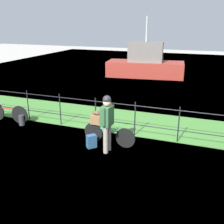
{
  "coord_description": "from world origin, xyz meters",
  "views": [
    {
      "loc": [
        2.8,
        -5.91,
        3.6
      ],
      "look_at": [
        0.06,
        1.39,
        0.9
      ],
      "focal_mm": 42.37,
      "sensor_mm": 36.0,
      "label": 1
    }
  ],
  "objects_px": {
    "bicycle_main": "(108,134)",
    "bicycle_parked": "(8,113)",
    "terrier_dog": "(97,113)",
    "moored_boat_mid": "(145,64)",
    "cyclist_person": "(107,119)",
    "backpack_on_paving": "(91,141)",
    "mooring_bollard": "(22,120)",
    "wooden_crate": "(97,119)"
  },
  "relations": [
    {
      "from": "bicycle_main",
      "to": "bicycle_parked",
      "type": "distance_m",
      "value": 4.23
    },
    {
      "from": "cyclist_person",
      "to": "moored_boat_mid",
      "type": "relative_size",
      "value": 0.32
    },
    {
      "from": "cyclist_person",
      "to": "backpack_on_paving",
      "type": "height_order",
      "value": "cyclist_person"
    },
    {
      "from": "terrier_dog",
      "to": "wooden_crate",
      "type": "bearing_deg",
      "value": 176.27
    },
    {
      "from": "cyclist_person",
      "to": "mooring_bollard",
      "type": "height_order",
      "value": "cyclist_person"
    },
    {
      "from": "bicycle_main",
      "to": "terrier_dog",
      "type": "bearing_deg",
      "value": 176.27
    },
    {
      "from": "backpack_on_paving",
      "to": "moored_boat_mid",
      "type": "distance_m",
      "value": 11.07
    },
    {
      "from": "moored_boat_mid",
      "to": "bicycle_parked",
      "type": "bearing_deg",
      "value": -105.1
    },
    {
      "from": "cyclist_person",
      "to": "mooring_bollard",
      "type": "bearing_deg",
      "value": 167.42
    },
    {
      "from": "bicycle_main",
      "to": "cyclist_person",
      "type": "relative_size",
      "value": 1.0
    },
    {
      "from": "bicycle_main",
      "to": "bicycle_parked",
      "type": "bearing_deg",
      "value": 173.81
    },
    {
      "from": "bicycle_main",
      "to": "bicycle_parked",
      "type": "height_order",
      "value": "bicycle_parked"
    },
    {
      "from": "bicycle_main",
      "to": "wooden_crate",
      "type": "xyz_separation_m",
      "value": [
        -0.39,
        0.03,
        0.43
      ]
    },
    {
      "from": "wooden_crate",
      "to": "backpack_on_paving",
      "type": "distance_m",
      "value": 0.69
    },
    {
      "from": "cyclist_person",
      "to": "terrier_dog",
      "type": "bearing_deg",
      "value": 136.44
    },
    {
      "from": "wooden_crate",
      "to": "mooring_bollard",
      "type": "distance_m",
      "value": 3.2
    },
    {
      "from": "cyclist_person",
      "to": "moored_boat_mid",
      "type": "xyz_separation_m",
      "value": [
        -1.61,
        11.07,
        -0.17
      ]
    },
    {
      "from": "backpack_on_paving",
      "to": "bicycle_parked",
      "type": "height_order",
      "value": "bicycle_parked"
    },
    {
      "from": "wooden_crate",
      "to": "cyclist_person",
      "type": "height_order",
      "value": "cyclist_person"
    },
    {
      "from": "cyclist_person",
      "to": "wooden_crate",
      "type": "bearing_deg",
      "value": 137.71
    },
    {
      "from": "terrier_dog",
      "to": "moored_boat_mid",
      "type": "distance_m",
      "value": 10.64
    },
    {
      "from": "bicycle_parked",
      "to": "moored_boat_mid",
      "type": "bearing_deg",
      "value": 74.9
    },
    {
      "from": "bicycle_main",
      "to": "terrier_dog",
      "type": "height_order",
      "value": "terrier_dog"
    },
    {
      "from": "terrier_dog",
      "to": "bicycle_parked",
      "type": "relative_size",
      "value": 0.18
    },
    {
      "from": "moored_boat_mid",
      "to": "bicycle_main",
      "type": "bearing_deg",
      "value": -82.12
    },
    {
      "from": "wooden_crate",
      "to": "terrier_dog",
      "type": "distance_m",
      "value": 0.22
    },
    {
      "from": "bicycle_main",
      "to": "mooring_bollard",
      "type": "height_order",
      "value": "bicycle_main"
    },
    {
      "from": "terrier_dog",
      "to": "cyclist_person",
      "type": "bearing_deg",
      "value": -43.56
    },
    {
      "from": "mooring_bollard",
      "to": "moored_boat_mid",
      "type": "bearing_deg",
      "value": 78.69
    },
    {
      "from": "wooden_crate",
      "to": "cyclist_person",
      "type": "xyz_separation_m",
      "value": [
        0.53,
        -0.49,
        0.25
      ]
    },
    {
      "from": "wooden_crate",
      "to": "cyclist_person",
      "type": "bearing_deg",
      "value": -42.29
    },
    {
      "from": "bicycle_main",
      "to": "mooring_bollard",
      "type": "distance_m",
      "value": 3.54
    },
    {
      "from": "bicycle_main",
      "to": "mooring_bollard",
      "type": "relative_size",
      "value": 4.52
    },
    {
      "from": "wooden_crate",
      "to": "terrier_dog",
      "type": "bearing_deg",
      "value": -3.73
    },
    {
      "from": "terrier_dog",
      "to": "cyclist_person",
      "type": "xyz_separation_m",
      "value": [
        0.51,
        -0.48,
        0.03
      ]
    },
    {
      "from": "backpack_on_paving",
      "to": "bicycle_main",
      "type": "bearing_deg",
      "value": 177.72
    },
    {
      "from": "bicycle_main",
      "to": "moored_boat_mid",
      "type": "relative_size",
      "value": 0.32
    },
    {
      "from": "mooring_bollard",
      "to": "bicycle_parked",
      "type": "relative_size",
      "value": 0.21
    },
    {
      "from": "cyclist_person",
      "to": "moored_boat_mid",
      "type": "distance_m",
      "value": 11.19
    },
    {
      "from": "terrier_dog",
      "to": "bicycle_parked",
      "type": "height_order",
      "value": "terrier_dog"
    },
    {
      "from": "wooden_crate",
      "to": "terrier_dog",
      "type": "height_order",
      "value": "terrier_dog"
    },
    {
      "from": "bicycle_main",
      "to": "moored_boat_mid",
      "type": "xyz_separation_m",
      "value": [
        -1.47,
        10.61,
        0.5
      ]
    }
  ]
}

